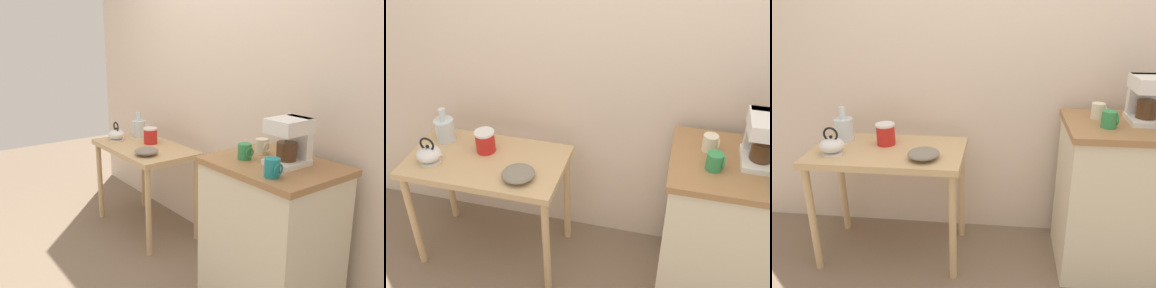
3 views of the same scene
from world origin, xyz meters
The scene contains 11 objects.
ground_plane centered at (0.00, 0.00, 0.00)m, with size 8.00×8.00×0.00m, color #7A6651.
back_wall centered at (0.10, 0.47, 1.40)m, with size 4.40×0.10×2.80m, color beige.
wooden_table centered at (-0.65, 0.05, 0.63)m, with size 0.93×0.53×0.73m.
kitchen_counter centered at (0.76, 0.08, 0.47)m, with size 0.73×0.57×0.94m.
bowl_stoneware centered at (-0.40, -0.07, 0.76)m, with size 0.18×0.18×0.06m.
teakettle centered at (-0.95, -0.05, 0.78)m, with size 0.17×0.14×0.16m.
glass_carafe_vase centered at (-0.97, 0.18, 0.81)m, with size 0.12×0.12×0.22m.
canister_enamel centered at (-0.69, 0.13, 0.80)m, with size 0.12×0.12×0.14m.
coffee_maker centered at (0.82, 0.13, 1.08)m, with size 0.18×0.22×0.26m.
mug_tall_green centered at (0.61, -0.01, 0.98)m, with size 0.09×0.08×0.09m.
mug_small_cream centered at (0.58, 0.16, 0.98)m, with size 0.08×0.08×0.09m.
Camera 2 is at (0.40, -1.91, 2.29)m, focal length 42.74 mm.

